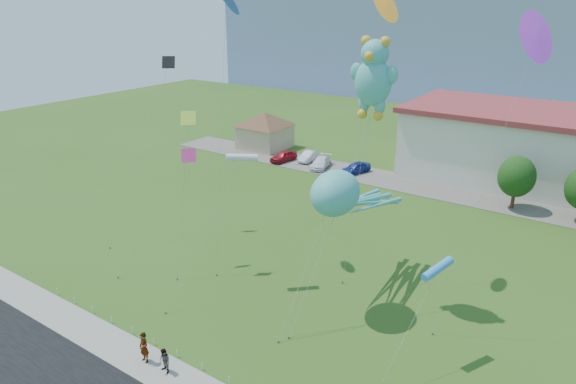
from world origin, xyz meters
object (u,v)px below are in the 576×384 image
Objects in this scene: pedestrian_right at (164,361)px; octopus_kite at (345,198)px; pedestrian_left at (144,347)px; parked_car_white at (321,163)px; parked_car_silver at (309,156)px; parked_car_blue at (356,168)px; teddy_bear_kite at (373,76)px; parked_car_red at (284,156)px; pavilion at (265,127)px.

octopus_kite reaches higher than pedestrian_right.
parked_car_white is (-10.47, 37.12, -0.34)m from pedestrian_left.
parked_car_silver is 7.38m from parked_car_blue.
teddy_bear_kite reaches higher than octopus_kite.
parked_car_silver is at bearing 114.67° from pedestrian_left.
parked_car_white is 0.25× the size of teddy_bear_kite.
parked_car_silver is (-14.91, 38.66, -0.17)m from pedestrian_right.
teddy_bear_kite is at bearing 81.08° from pedestrian_right.
parked_car_blue is 0.22× the size of teddy_bear_kite.
parked_car_silver is 0.86× the size of parked_car_white.
parked_car_white reaches higher than parked_car_silver.
parked_car_red is at bearing 125.96° from pedestrian_right.
parked_car_red is 1.02× the size of parked_car_blue.
pedestrian_left is at bearing -169.46° from pedestrian_right.
parked_car_silver is at bearing -13.31° from pavilion.
octopus_kite reaches higher than pavilion.
parked_car_white is at bearing 118.55° from pedestrian_right.
octopus_kite is at bearing -120.31° from teddy_bear_kite.
pedestrian_left is 0.49× the size of parked_car_blue.
parked_car_white is at bearing -153.28° from parked_car_blue.
pedestrian_right is 38.48m from parked_car_blue.
teddy_bear_kite is at bearing -42.56° from parked_car_blue.
parked_car_red reaches higher than parked_car_white.
parked_car_blue is at bearing 118.25° from teddy_bear_kite.
parked_car_silver is (2.61, 1.96, -0.05)m from parked_car_red.
pavilion is 6.05× the size of pedestrian_right.
octopus_kite reaches higher than parked_car_red.
parked_car_red is at bearing -33.72° from pavilion.
parked_car_silver is at bearing 46.06° from parked_car_red.
parked_car_blue is at bearing 15.03° from parked_car_red.
parked_car_white is 1.14× the size of parked_car_blue.
pavilion is 0.71× the size of octopus_kite.
pavilion is 7.54m from parked_car_red.
pedestrian_left is at bearing -114.45° from octopus_kite.
pedestrian_right is 0.34× the size of parked_car_white.
parked_car_red is at bearing -147.91° from parked_car_silver.
pedestrian_left is 1.25× the size of pedestrian_right.
teddy_bear_kite is at bearing -66.69° from parked_car_white.
parked_car_white is at bearing -33.76° from parked_car_silver.
parked_car_blue is 28.33m from octopus_kite.
teddy_bear_kite is (19.92, -24.38, 14.58)m from parked_car_silver.
parked_car_white is at bearing 126.89° from teddy_bear_kite.
pedestrian_left is at bearing -61.89° from parked_car_blue.
pedestrian_right is at bearing -59.44° from parked_car_blue.
teddy_bear_kite reaches higher than parked_car_blue.
pedestrian_left reaches higher than pedestrian_right.
parked_car_red is at bearing 119.12° from pedestrian_left.
pavilion is 2.39× the size of parked_car_silver.
parked_car_red is 32.93m from octopus_kite.
parked_car_red is 9.98m from parked_car_blue.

